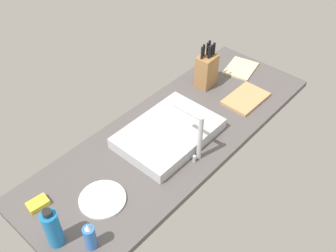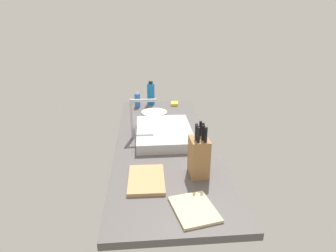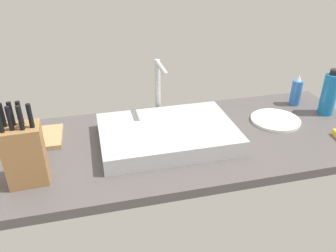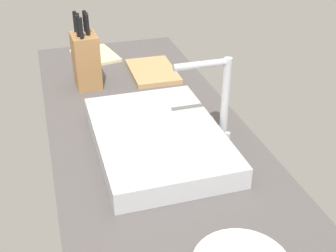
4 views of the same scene
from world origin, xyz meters
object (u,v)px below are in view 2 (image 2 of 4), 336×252
object	(u,v)px
sink_basin	(164,133)
cutting_board	(146,179)
knife_block	(199,156)
dish_sponge	(175,104)
dinner_plate	(154,112)
water_bottle	(151,94)
dish_towel	(194,209)
soap_bottle	(137,100)
faucet	(136,114)

from	to	relation	value
sink_basin	cutting_board	world-z (taller)	sink_basin
knife_block	dish_sponge	distance (cm)	119.55
sink_basin	dinner_plate	bearing A→B (deg)	5.14
water_bottle	dish_sponge	size ratio (longest dim) A/B	2.30
cutting_board	dish_towel	bearing A→B (deg)	-141.22
water_bottle	soap_bottle	bearing A→B (deg)	124.28
cutting_board	dinner_plate	bearing A→B (deg)	-4.50
faucet	dish_towel	size ratio (longest dim) A/B	1.22
knife_block	dinner_plate	xyz separation A→B (cm)	(98.59, 18.36, -10.03)
faucet	dish_towel	xyz separation A→B (cm)	(-78.53, -25.22, -15.50)
sink_basin	soap_bottle	world-z (taller)	soap_bottle
soap_bottle	dinner_plate	world-z (taller)	soap_bottle
water_bottle	dish_sponge	distance (cm)	23.00
dish_towel	water_bottle	bearing A→B (deg)	4.98
knife_block	dish_sponge	world-z (taller)	knife_block
sink_basin	soap_bottle	distance (cm)	69.40
sink_basin	dish_towel	world-z (taller)	sink_basin
faucet	dinner_plate	world-z (taller)	faucet
dish_towel	dish_sponge	xyz separation A→B (cm)	(147.44, -7.47, 0.60)
water_bottle	dinner_plate	world-z (taller)	water_bottle
faucet	dish_sponge	distance (cm)	77.71
cutting_board	dinner_plate	size ratio (longest dim) A/B	1.26
soap_bottle	dish_towel	bearing A→B (deg)	-170.08
dish_sponge	sink_basin	bearing A→B (deg)	168.23
sink_basin	knife_block	xyz separation A→B (cm)	(-49.33, -13.93, 7.53)
sink_basin	water_bottle	size ratio (longest dim) A/B	2.50
faucet	soap_bottle	world-z (taller)	faucet
sink_basin	dish_towel	distance (cm)	77.95
cutting_board	dish_sponge	distance (cm)	126.00
faucet	knife_block	bearing A→B (deg)	-147.46
sink_basin	dish_sponge	xyz separation A→B (cm)	(69.85, -14.55, -1.90)
soap_bottle	dinner_plate	bearing A→B (deg)	-142.01
knife_block	water_bottle	size ratio (longest dim) A/B	1.33
cutting_board	dinner_plate	xyz separation A→B (cm)	(102.47, -8.07, -0.30)
sink_basin	faucet	world-z (taller)	faucet
dish_towel	knife_block	bearing A→B (deg)	-13.62
dinner_plate	dish_sponge	world-z (taller)	dish_sponge
knife_block	dinner_plate	bearing A→B (deg)	8.13
dinner_plate	water_bottle	bearing A→B (deg)	3.95
cutting_board	water_bottle	xyz separation A→B (cm)	(128.26, -6.29, 8.71)
cutting_board	dish_sponge	xyz separation A→B (cm)	(123.06, -27.05, 0.30)
faucet	sink_basin	bearing A→B (deg)	-92.98
water_bottle	dish_towel	distance (cm)	153.48
water_bottle	dish_sponge	xyz separation A→B (cm)	(-5.20, -20.76, -8.41)
cutting_board	dish_sponge	bearing A→B (deg)	-12.40
dish_sponge	water_bottle	bearing A→B (deg)	75.94
sink_basin	dish_sponge	size ratio (longest dim) A/B	5.75
dish_towel	dish_sponge	size ratio (longest dim) A/B	2.39
faucet	dish_sponge	size ratio (longest dim) A/B	2.93
cutting_board	dish_towel	distance (cm)	31.28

